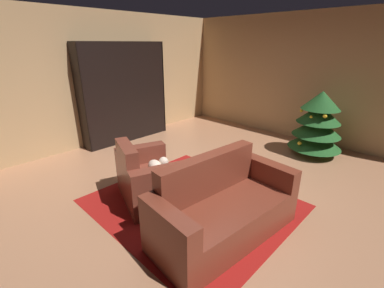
# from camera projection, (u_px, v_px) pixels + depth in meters

# --- Properties ---
(ground_plane) EXTENTS (7.61, 7.61, 0.00)m
(ground_plane) POSITION_uv_depth(u_px,v_px,m) (205.00, 188.00, 4.00)
(ground_plane) COLOR #B07855
(wall_back) EXTENTS (5.99, 0.06, 2.67)m
(wall_back) POSITION_uv_depth(u_px,v_px,m) (305.00, 78.00, 5.67)
(wall_back) COLOR tan
(wall_back) RESTS_ON ground
(wall_left) EXTENTS (0.06, 6.46, 2.67)m
(wall_left) POSITION_uv_depth(u_px,v_px,m) (98.00, 80.00, 5.46)
(wall_left) COLOR tan
(wall_left) RESTS_ON ground
(area_rug) EXTENTS (2.48, 2.22, 0.01)m
(area_rug) POSITION_uv_depth(u_px,v_px,m) (192.00, 203.00, 3.61)
(area_rug) COLOR maroon
(area_rug) RESTS_ON ground
(bookshelf_unit) EXTENTS (0.37, 1.95, 2.08)m
(bookshelf_unit) POSITION_uv_depth(u_px,v_px,m) (129.00, 94.00, 5.77)
(bookshelf_unit) COLOR black
(bookshelf_unit) RESTS_ON ground
(armchair_red) EXTENTS (1.18, 1.02, 0.85)m
(armchair_red) POSITION_uv_depth(u_px,v_px,m) (148.00, 179.00, 3.62)
(armchair_red) COLOR brown
(armchair_red) RESTS_ON ground
(couch_red) EXTENTS (0.92, 1.78, 0.89)m
(couch_red) POSITION_uv_depth(u_px,v_px,m) (222.00, 210.00, 2.96)
(couch_red) COLOR brown
(couch_red) RESTS_ON ground
(coffee_table) EXTENTS (0.61, 0.61, 0.44)m
(coffee_table) POSITION_uv_depth(u_px,v_px,m) (195.00, 182.00, 3.39)
(coffee_table) COLOR black
(coffee_table) RESTS_ON ground
(book_stack_on_table) EXTENTS (0.23, 0.18, 0.11)m
(book_stack_on_table) POSITION_uv_depth(u_px,v_px,m) (197.00, 176.00, 3.31)
(book_stack_on_table) COLOR #385387
(book_stack_on_table) RESTS_ON coffee_table
(bottle_on_table) EXTENTS (0.07, 0.07, 0.26)m
(bottle_on_table) POSITION_uv_depth(u_px,v_px,m) (208.00, 169.00, 3.37)
(bottle_on_table) COLOR navy
(bottle_on_table) RESTS_ON coffee_table
(decorated_tree) EXTENTS (0.97, 0.97, 1.24)m
(decorated_tree) POSITION_uv_depth(u_px,v_px,m) (318.00, 124.00, 4.98)
(decorated_tree) COLOR brown
(decorated_tree) RESTS_ON ground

